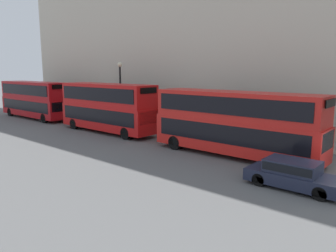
% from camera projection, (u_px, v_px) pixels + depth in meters
% --- Properties ---
extents(bus_leading, '(2.59, 11.38, 4.24)m').
position_uv_depth(bus_leading, '(235.00, 121.00, 21.19)').
color(bus_leading, red).
rests_on(bus_leading, ground).
extents(bus_second_in_queue, '(2.59, 10.51, 4.38)m').
position_uv_depth(bus_second_in_queue, '(107.00, 106.00, 29.46)').
color(bus_second_in_queue, red).
rests_on(bus_second_in_queue, ground).
extents(bus_third_in_queue, '(2.59, 11.23, 4.24)m').
position_uv_depth(bus_third_in_queue, '(34.00, 98.00, 37.94)').
color(bus_third_in_queue, '#A80F14').
rests_on(bus_third_in_queue, ground).
extents(car_dark_sedan, '(1.80, 4.43, 1.37)m').
position_uv_depth(car_dark_sedan, '(293.00, 173.00, 15.65)').
color(car_dark_sedan, '#1E2338').
rests_on(car_dark_sedan, ground).
extents(street_lamp, '(0.44, 0.44, 6.31)m').
position_uv_depth(street_lamp, '(120.00, 88.00, 31.25)').
color(street_lamp, black).
rests_on(street_lamp, ground).
extents(pedestrian, '(0.36, 0.36, 1.74)m').
position_uv_depth(pedestrian, '(235.00, 135.00, 24.39)').
color(pedestrian, '#334C6B').
rests_on(pedestrian, ground).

